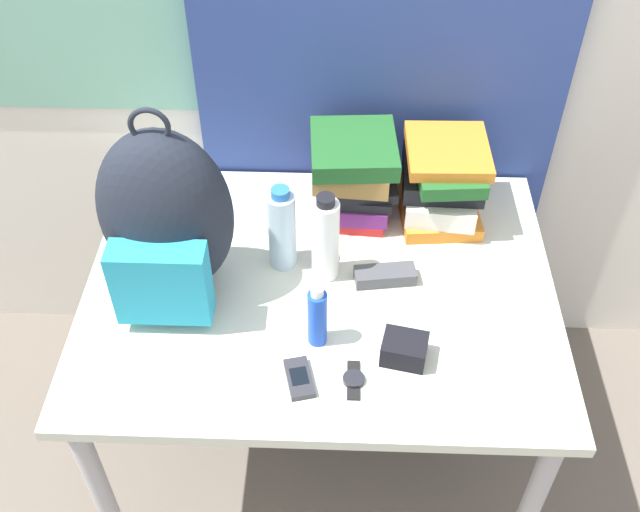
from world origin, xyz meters
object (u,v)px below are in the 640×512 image
object	(u,v)px
backpack	(166,220)
book_stack_left	(355,173)
camera_pouch	(404,349)
sunglasses_case	(385,276)
water_bottle	(282,229)
wristwatch	(354,379)
book_stack_center	(442,180)
sunscreen_bottle	(318,317)
cell_phone	(299,378)
sports_bottle	(325,239)

from	to	relation	value
backpack	book_stack_left	distance (m)	0.53
backpack	camera_pouch	bearing A→B (deg)	-20.42
sunglasses_case	book_stack_left	bearing A→B (deg)	106.41
water_bottle	wristwatch	xyz separation A→B (m)	(0.18, -0.36, -0.11)
backpack	sunglasses_case	bearing A→B (deg)	3.87
book_stack_center	sunglasses_case	world-z (taller)	book_stack_center
book_stack_left	sunglasses_case	xyz separation A→B (m)	(0.08, -0.27, -0.10)
sunscreen_bottle	wristwatch	world-z (taller)	sunscreen_bottle
sunscreen_bottle	cell_phone	bearing A→B (deg)	-107.79
sports_bottle	cell_phone	size ratio (longest dim) A/B	2.18
book_stack_center	backpack	bearing A→B (deg)	-155.36
cell_phone	camera_pouch	size ratio (longest dim) A/B	1.01
book_stack_left	book_stack_center	bearing A→B (deg)	0.04
book_stack_center	cell_phone	world-z (taller)	book_stack_center
sunscreen_bottle	wristwatch	bearing A→B (deg)	-53.87
book_stack_left	cell_phone	world-z (taller)	book_stack_left
water_bottle	camera_pouch	bearing A→B (deg)	-45.30
book_stack_center	wristwatch	world-z (taller)	book_stack_center
water_bottle	sports_bottle	xyz separation A→B (m)	(0.11, -0.04, 0.01)
backpack	water_bottle	xyz separation A→B (m)	(0.25, 0.09, -0.10)
backpack	water_bottle	size ratio (longest dim) A/B	2.13
book_stack_left	cell_phone	size ratio (longest dim) A/B	2.24
book_stack_left	sunscreen_bottle	xyz separation A→B (m)	(-0.08, -0.46, -0.04)
book_stack_left	wristwatch	bearing A→B (deg)	-89.74
water_bottle	camera_pouch	size ratio (longest dim) A/B	2.11
book_stack_left	wristwatch	world-z (taller)	book_stack_left
water_bottle	wristwatch	world-z (taller)	water_bottle
sunscreen_bottle	camera_pouch	distance (m)	0.21
sunscreen_bottle	cell_phone	size ratio (longest dim) A/B	1.53
water_bottle	sunscreen_bottle	bearing A→B (deg)	-68.80
sunscreen_bottle	wristwatch	size ratio (longest dim) A/B	1.68
camera_pouch	backpack	bearing A→B (deg)	159.58
book_stack_center	sunscreen_bottle	distance (m)	0.56
sunglasses_case	camera_pouch	xyz separation A→B (m)	(0.04, -0.24, 0.01)
book_stack_left	sunglasses_case	distance (m)	0.30
book_stack_left	sunscreen_bottle	bearing A→B (deg)	-99.74
backpack	sunscreen_bottle	size ratio (longest dim) A/B	2.90
backpack	cell_phone	xyz separation A→B (m)	(0.31, -0.27, -0.21)
wristwatch	sports_bottle	bearing A→B (deg)	102.47
backpack	cell_phone	bearing A→B (deg)	-41.20
book_stack_left	sunscreen_bottle	world-z (taller)	book_stack_left
sports_bottle	sunglasses_case	xyz separation A→B (m)	(0.15, -0.02, -0.10)
backpack	wristwatch	distance (m)	0.55
cell_phone	wristwatch	world-z (taller)	cell_phone
water_bottle	sunscreen_bottle	distance (m)	0.27
book_stack_center	sports_bottle	xyz separation A→B (m)	(-0.30, -0.25, 0.01)
sports_bottle	sunscreen_bottle	distance (m)	0.22
book_stack_left	book_stack_center	world-z (taller)	book_stack_left
book_stack_left	water_bottle	bearing A→B (deg)	-129.75
book_stack_left	cell_phone	bearing A→B (deg)	-101.39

